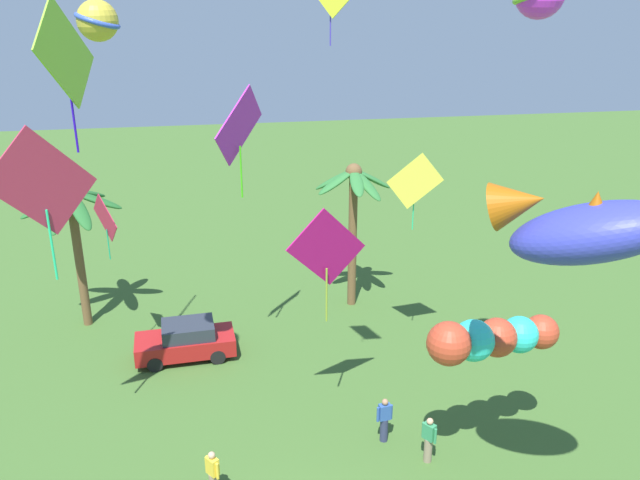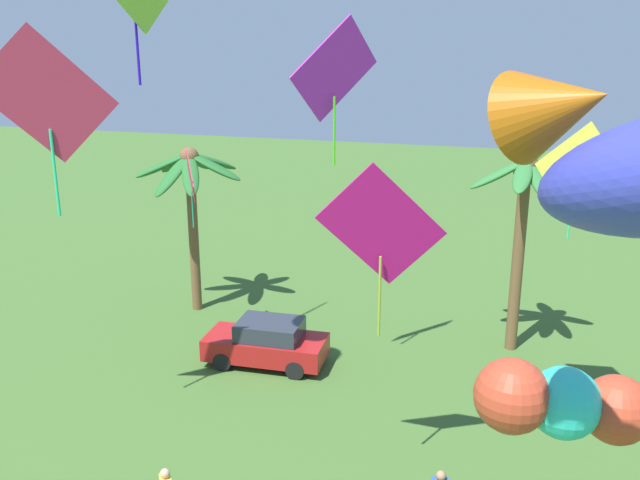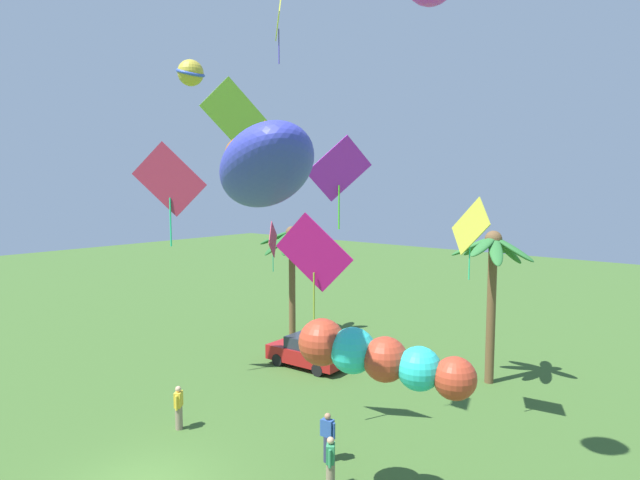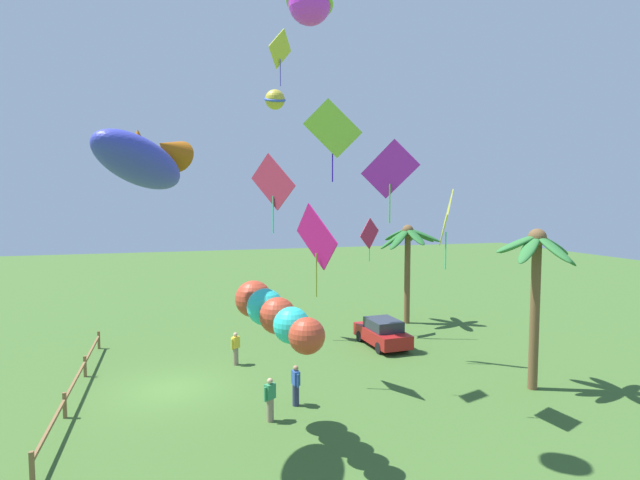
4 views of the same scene
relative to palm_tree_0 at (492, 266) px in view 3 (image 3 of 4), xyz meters
name	(u,v)px [view 3 (image 3 of 4)]	position (x,y,z in m)	size (l,w,h in m)	color
palm_tree_0	(492,266)	(0.00, 0.00, 0.00)	(3.59, 3.73, 6.77)	brown
palm_tree_1	(292,249)	(-11.93, 0.09, -0.15)	(4.08, 3.88, 6.39)	brown
parked_car_0	(308,352)	(-7.55, -3.56, -4.46)	(3.99, 1.92, 1.51)	#A51919
spectator_0	(328,437)	(-1.12, -9.99, -4.40)	(0.55, 0.28, 1.59)	#2D3351
spectator_1	(179,407)	(-6.66, -11.62, -4.40)	(0.41, 0.46, 1.59)	gray
spectator_2	(331,463)	(-0.02, -11.20, -4.40)	(0.40, 0.47, 1.59)	gray
kite_diamond_0	(339,170)	(-5.10, -4.32, 4.16)	(1.79, 2.35, 4.01)	#B827C6
kite_diamond_1	(169,181)	(-10.71, -8.94, 3.70)	(2.55, 2.06, 4.49)	#BA2C4B
kite_tube_2	(377,357)	(1.62, -11.35, -0.90)	(4.57, 2.18, 1.67)	#BC3E25
kite_fish_3	(263,164)	(1.47, -15.20, 3.93)	(4.19, 3.49, 2.29)	#353CB5
kite_diamond_4	(235,115)	(-10.31, -5.55, 6.76)	(1.17, 3.23, 4.74)	#91D734
kite_diamond_5	(273,240)	(-10.09, -3.32, 0.76)	(1.01, 1.58, 2.57)	#B51F41
kite_diamond_7	(279,17)	(-3.00, -10.12, 8.75)	(1.20, 1.17, 2.29)	#CCD229
kite_diamond_8	(470,227)	(1.17, -4.93, 2.05)	(1.88, 1.03, 2.91)	gold
kite_diamond_9	(314,254)	(-2.80, -8.67, 1.15)	(2.68, 1.03, 3.94)	#BE1371
kite_ball_10	(191,73)	(-8.74, -9.19, 7.92)	(1.18, 1.20, 1.03)	gold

